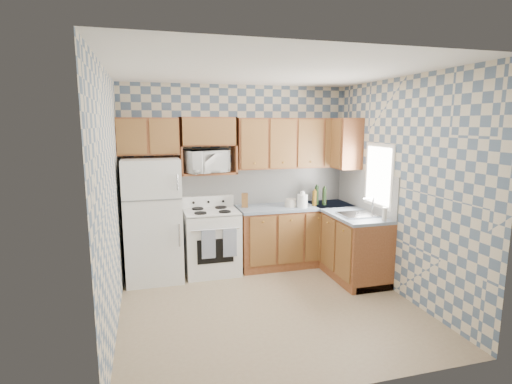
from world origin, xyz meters
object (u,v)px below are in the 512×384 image
refrigerator (153,220)px  electric_kettle (302,201)px  microwave (206,161)px  stove_body (212,242)px

refrigerator → electric_kettle: bearing=-3.4°
microwave → electric_kettle: (1.37, -0.28, -0.59)m
stove_body → microwave: bearing=109.6°
electric_kettle → refrigerator: bearing=176.6°
electric_kettle → stove_body: bearing=173.4°
refrigerator → microwave: 1.09m
stove_body → electric_kettle: bearing=-6.6°
microwave → electric_kettle: microwave is taller
refrigerator → stove_body: bearing=1.8°
stove_body → electric_kettle: 1.45m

